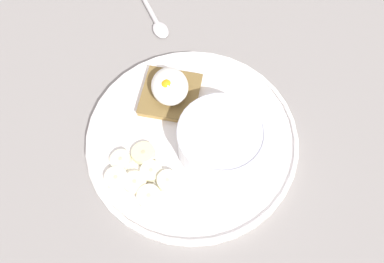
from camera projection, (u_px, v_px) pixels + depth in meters
The scene contains 13 objects.
ground_plane at pixel (192, 144), 61.80cm from camera, with size 120.00×120.00×2.00cm, color gray.
plate at pixel (192, 139), 60.20cm from camera, with size 29.91×29.91×1.60cm.
oatmeal_bowl at pixel (221, 140), 56.83cm from camera, with size 11.77×11.77×5.38cm.
toast_slice at pixel (170, 94), 62.47cm from camera, with size 10.63×10.63×1.25cm.
poached_egg at pixel (170, 86), 60.45cm from camera, with size 6.15×5.27×3.52cm.
banana_slice_front at pixel (167, 181), 56.40cm from camera, with size 4.07×4.13×1.58cm.
banana_slice_left at pixel (143, 153), 58.30cm from camera, with size 4.62×4.59×1.46cm.
banana_slice_back at pixel (135, 182), 56.46cm from camera, with size 4.47×4.47×1.19cm.
banana_slice_right at pixel (116, 178), 56.63cm from camera, with size 4.12×4.13×1.25cm.
banana_slice_inner at pixel (149, 197), 55.50cm from camera, with size 4.36×4.36×1.21cm.
banana_slice_outer at pixel (121, 160), 57.81cm from camera, with size 3.74×3.82×1.51cm.
banana_slice_upper at pixel (151, 171), 57.26cm from camera, with size 4.13×4.12×0.95cm.
spoon at pixel (155, 20), 70.59cm from camera, with size 10.99×4.20×0.80cm.
Camera 1 is at (-26.10, 4.85, 56.84)cm, focal length 40.00 mm.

